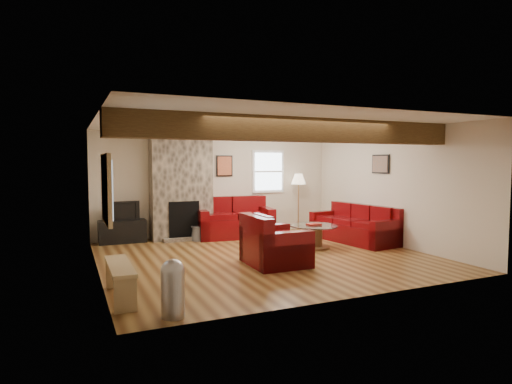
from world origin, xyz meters
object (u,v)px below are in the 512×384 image
loveseat (234,217)px  floor_lamp (299,182)px  television (122,211)px  tv_cabinet (122,231)px  sofa_three (354,223)px  coffee_table (314,237)px  armchair_red (276,240)px

loveseat → floor_lamp: size_ratio=1.19×
television → tv_cabinet: bearing=0.0°
loveseat → television: loveseat is taller
loveseat → sofa_three: bearing=-28.7°
sofa_three → tv_cabinet: size_ratio=2.09×
coffee_table → armchair_red: bearing=-145.3°
loveseat → coffee_table: (1.02, -1.95, -0.23)m
tv_cabinet → floor_lamp: bearing=-2.0°
sofa_three → television: bearing=-119.4°
tv_cabinet → sofa_three: bearing=-22.1°
loveseat → armchair_red: bearing=-89.2°
armchair_red → tv_cabinet: size_ratio=1.07×
tv_cabinet → television: size_ratio=1.37×
loveseat → coffee_table: 2.21m
coffee_table → loveseat: bearing=117.7°
tv_cabinet → television: bearing=0.0°
loveseat → television: size_ratio=2.40×
sofa_three → television: 5.20m
sofa_three → loveseat: size_ratio=1.19×
armchair_red → coffee_table: size_ratio=1.10×
sofa_three → loveseat: (-2.26, 1.65, 0.06)m
loveseat → coffee_table: size_ratio=1.80×
television → floor_lamp: size_ratio=0.50×
television → floor_lamp: bearing=-2.0°
armchair_red → tv_cabinet: armchair_red is taller
coffee_table → tv_cabinet: bearing=147.8°
armchair_red → coffee_table: armchair_red is taller
tv_cabinet → coffee_table: bearing=-32.2°
armchair_red → television: television is taller
tv_cabinet → television: (0.00, 0.00, 0.47)m
sofa_three → loveseat: loveseat is taller
coffee_table → tv_cabinet: (-3.58, 2.25, 0.01)m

